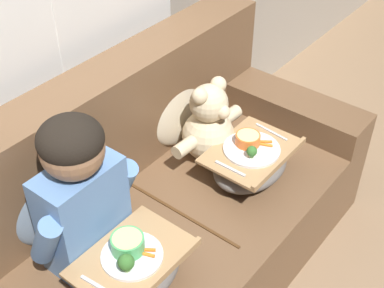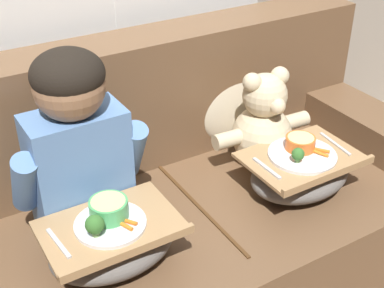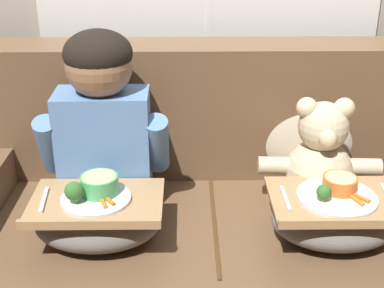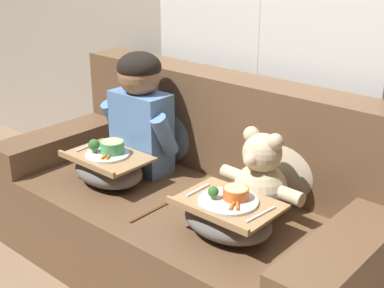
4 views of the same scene
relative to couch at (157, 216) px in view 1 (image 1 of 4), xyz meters
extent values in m
plane|color=#8E7051|center=(0.00, -0.07, -0.33)|extent=(14.00, 14.00, 0.00)
cube|color=brown|center=(0.00, -0.07, -0.11)|extent=(1.90, 0.92, 0.43)
cube|color=brown|center=(0.00, 0.28, 0.35)|extent=(1.90, 0.22, 0.50)
cube|color=brown|center=(0.84, -0.07, 0.17)|extent=(0.22, 0.92, 0.14)
cube|color=#513219|center=(0.00, -0.09, 0.11)|extent=(0.01, 0.66, 0.01)
ellipsoid|color=slate|center=(-0.37, 0.20, 0.29)|extent=(0.40, 0.19, 0.41)
ellipsoid|color=#C1B293|center=(0.37, 0.20, 0.29)|extent=(0.37, 0.18, 0.38)
cube|color=#5B84BC|center=(-0.37, 0.01, 0.31)|extent=(0.31, 0.17, 0.41)
sphere|color=#936B4C|center=(-0.37, 0.01, 0.60)|extent=(0.21, 0.21, 0.21)
ellipsoid|color=black|center=(-0.37, 0.01, 0.64)|extent=(0.22, 0.22, 0.15)
cylinder|color=#5B84BC|center=(-0.54, -0.01, 0.34)|extent=(0.08, 0.16, 0.23)
cylinder|color=#5B84BC|center=(-0.19, -0.01, 0.34)|extent=(0.08, 0.16, 0.23)
sphere|color=beige|center=(0.37, 0.01, 0.22)|extent=(0.23, 0.23, 0.23)
sphere|color=beige|center=(0.37, 0.01, 0.39)|extent=(0.17, 0.17, 0.17)
sphere|color=beige|center=(0.30, 0.01, 0.46)|extent=(0.07, 0.07, 0.07)
sphere|color=beige|center=(0.43, 0.00, 0.46)|extent=(0.07, 0.07, 0.07)
sphere|color=beige|center=(0.36, -0.07, 0.38)|extent=(0.06, 0.06, 0.06)
sphere|color=black|center=(0.36, -0.08, 0.39)|extent=(0.02, 0.02, 0.02)
cylinder|color=beige|center=(0.22, 0.01, 0.24)|extent=(0.12, 0.07, 0.06)
cylinder|color=beige|center=(0.52, 0.00, 0.24)|extent=(0.12, 0.07, 0.06)
cylinder|color=beige|center=(0.31, -0.11, 0.13)|extent=(0.07, 0.11, 0.06)
cylinder|color=beige|center=(0.41, -0.11, 0.13)|extent=(0.07, 0.11, 0.06)
ellipsoid|color=slate|center=(-0.37, -0.22, 0.17)|extent=(0.39, 0.27, 0.13)
cube|color=tan|center=(-0.37, -0.22, 0.24)|extent=(0.40, 0.28, 0.01)
cube|color=tan|center=(-0.37, -0.36, 0.26)|extent=(0.40, 0.02, 0.02)
cylinder|color=silver|center=(-0.37, -0.22, 0.25)|extent=(0.21, 0.21, 0.01)
cylinder|color=#4CAD60|center=(-0.36, -0.20, 0.29)|extent=(0.12, 0.12, 0.06)
cylinder|color=#E5D189|center=(-0.36, -0.20, 0.31)|extent=(0.10, 0.10, 0.01)
sphere|color=#38702D|center=(-0.42, -0.25, 0.30)|extent=(0.06, 0.06, 0.06)
cylinder|color=#7A9E56|center=(-0.42, -0.25, 0.27)|extent=(0.02, 0.02, 0.03)
cylinder|color=orange|center=(-0.34, -0.27, 0.27)|extent=(0.03, 0.05, 0.01)
cylinder|color=orange|center=(-0.32, -0.26, 0.27)|extent=(0.04, 0.04, 0.01)
cube|color=silver|center=(-0.52, -0.22, 0.25)|extent=(0.03, 0.14, 0.01)
ellipsoid|color=slate|center=(0.37, -0.22, 0.17)|extent=(0.39, 0.28, 0.13)
cube|color=tan|center=(0.37, -0.22, 0.24)|extent=(0.40, 0.29, 0.01)
cube|color=tan|center=(0.37, -0.36, 0.26)|extent=(0.40, 0.02, 0.02)
cylinder|color=silver|center=(0.37, -0.22, 0.25)|extent=(0.24, 0.24, 0.01)
cylinder|color=orange|center=(0.38, -0.19, 0.28)|extent=(0.11, 0.11, 0.05)
cylinder|color=#E5D189|center=(0.38, -0.19, 0.30)|extent=(0.09, 0.09, 0.01)
sphere|color=#38702D|center=(0.31, -0.25, 0.29)|extent=(0.04, 0.04, 0.04)
cylinder|color=#7A9E56|center=(0.31, -0.25, 0.27)|extent=(0.02, 0.02, 0.02)
cylinder|color=orange|center=(0.41, -0.26, 0.27)|extent=(0.04, 0.07, 0.01)
cylinder|color=orange|center=(0.43, -0.25, 0.27)|extent=(0.05, 0.05, 0.01)
cube|color=silver|center=(0.21, -0.22, 0.25)|extent=(0.01, 0.14, 0.01)
cube|color=silver|center=(0.52, -0.22, 0.25)|extent=(0.03, 0.17, 0.01)
camera|label=1|loc=(-1.16, -1.11, 1.68)|focal=50.00mm
camera|label=2|loc=(-0.78, -1.38, 1.26)|focal=50.00mm
camera|label=3|loc=(-0.09, -1.63, 1.08)|focal=50.00mm
camera|label=4|loc=(1.50, -1.74, 1.25)|focal=50.00mm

